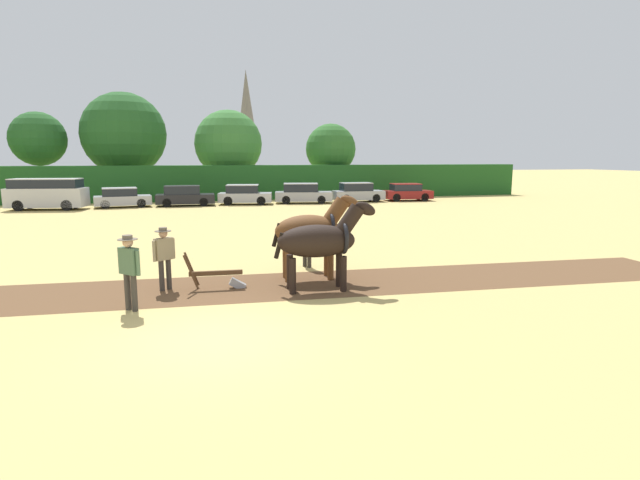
# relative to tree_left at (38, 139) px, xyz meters

# --- Properties ---
(ground_plane) EXTENTS (240.00, 240.00, 0.00)m
(ground_plane) POSITION_rel_tree_left_xyz_m (12.48, -37.69, -5.11)
(ground_plane) COLOR tan
(plowed_furrow_strip) EXTENTS (33.79, 5.06, 0.01)m
(plowed_furrow_strip) POSITION_rel_tree_left_xyz_m (10.31, -33.58, -5.11)
(plowed_furrow_strip) COLOR brown
(plowed_furrow_strip) RESTS_ON ground
(hedgerow) EXTENTS (60.41, 1.90, 2.94)m
(hedgerow) POSITION_rel_tree_left_xyz_m (12.48, -3.89, -3.64)
(hedgerow) COLOR #1E511E
(hedgerow) RESTS_ON ground
(tree_left) EXTENTS (4.52, 4.52, 7.40)m
(tree_left) POSITION_rel_tree_left_xyz_m (0.00, 0.00, 0.00)
(tree_left) COLOR #4C3823
(tree_left) RESTS_ON ground
(tree_center_left) EXTENTS (7.30, 7.30, 9.29)m
(tree_center_left) POSITION_rel_tree_left_xyz_m (6.72, 0.70, 0.52)
(tree_center_left) COLOR #4C3823
(tree_center_left) RESTS_ON ground
(tree_center) EXTENTS (6.11, 6.11, 7.88)m
(tree_center) POSITION_rel_tree_left_xyz_m (15.78, -0.36, -0.29)
(tree_center) COLOR #4C3823
(tree_center) RESTS_ON ground
(tree_center_right) EXTENTS (4.73, 4.73, 6.76)m
(tree_center_right) POSITION_rel_tree_left_xyz_m (25.28, -1.19, -0.74)
(tree_center_right) COLOR #4C3823
(tree_center_right) RESTS_ON ground
(church_spire) EXTENTS (2.64, 2.64, 17.16)m
(church_spire) POSITION_rel_tree_left_xyz_m (21.46, 33.67, 3.87)
(church_spire) COLOR gray
(church_spire) RESTS_ON ground
(draft_horse_lead_left) EXTENTS (2.86, 1.05, 2.48)m
(draft_horse_lead_left) POSITION_rel_tree_left_xyz_m (15.44, -34.55, -3.74)
(draft_horse_lead_left) COLOR black
(draft_horse_lead_left) RESTS_ON ground
(draft_horse_lead_right) EXTENTS (2.69, 1.10, 2.56)m
(draft_horse_lead_right) POSITION_rel_tree_left_xyz_m (15.51, -33.22, -3.66)
(draft_horse_lead_right) COLOR brown
(draft_horse_lead_right) RESTS_ON ground
(plow) EXTENTS (1.69, 0.48, 1.13)m
(plow) POSITION_rel_tree_left_xyz_m (12.80, -33.73, -4.79)
(plow) COLOR #4C331E
(plow) RESTS_ON ground
(farmer_at_plow) EXTENTS (0.57, 0.44, 1.73)m
(farmer_at_plow) POSITION_rel_tree_left_xyz_m (11.33, -33.46, -4.10)
(farmer_at_plow) COLOR #38332D
(farmer_at_plow) RESTS_ON ground
(farmer_beside_team) EXTENTS (0.41, 0.61, 1.71)m
(farmer_beside_team) POSITION_rel_tree_left_xyz_m (15.74, -31.62, -4.12)
(farmer_beside_team) COLOR #38332D
(farmer_beside_team) RESTS_ON ground
(farmer_onlooker_left) EXTENTS (0.52, 0.52, 1.81)m
(farmer_onlooker_left) POSITION_rel_tree_left_xyz_m (10.62, -35.20, -4.04)
(farmer_onlooker_left) COLOR #38332D
(farmer_onlooker_left) RESTS_ON ground
(parked_van) EXTENTS (5.29, 2.62, 2.16)m
(parked_van) POSITION_rel_tree_left_xyz_m (2.56, -9.09, -4.00)
(parked_van) COLOR #BCBCC1
(parked_van) RESTS_ON ground
(parked_car_left) EXTENTS (4.12, 2.34, 1.43)m
(parked_car_left) POSITION_rel_tree_left_xyz_m (7.33, -8.49, -4.42)
(parked_car_left) COLOR #A8A8B2
(parked_car_left) RESTS_ON ground
(parked_car_center_left) EXTENTS (4.29, 1.86, 1.51)m
(parked_car_center_left) POSITION_rel_tree_left_xyz_m (11.75, -8.50, -4.39)
(parked_car_center_left) COLOR black
(parked_car_center_left) RESTS_ON ground
(parked_car_center) EXTENTS (4.30, 2.51, 1.53)m
(parked_car_center) POSITION_rel_tree_left_xyz_m (16.25, -8.50, -4.38)
(parked_car_center) COLOR #A8A8B2
(parked_car_center) RESTS_ON ground
(parked_car_center_right) EXTENTS (4.73, 2.63, 1.58)m
(parked_car_center_right) POSITION_rel_tree_left_xyz_m (20.84, -8.61, -4.36)
(parked_car_center_right) COLOR #9E9EA8
(parked_car_center_right) RESTS_ON ground
(parked_car_right) EXTENTS (4.14, 1.82, 1.57)m
(parked_car_right) POSITION_rel_tree_left_xyz_m (25.48, -8.56, -4.36)
(parked_car_right) COLOR #9E9EA8
(parked_car_right) RESTS_ON ground
(parked_car_far_right) EXTENTS (4.10, 2.18, 1.44)m
(parked_car_far_right) POSITION_rel_tree_left_xyz_m (29.85, -8.61, -4.41)
(parked_car_far_right) COLOR maroon
(parked_car_far_right) RESTS_ON ground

